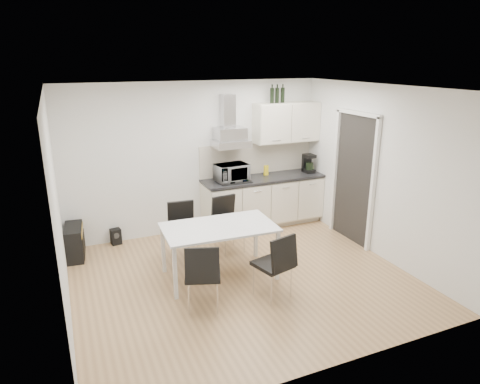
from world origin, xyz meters
The scene contains 15 objects.
ground centered at (0.00, 0.00, 0.00)m, with size 4.50×4.50×0.00m, color tan.
wall_back centered at (0.00, 2.00, 1.30)m, with size 4.50×0.10×2.60m, color silver.
wall_front centered at (0.00, -2.00, 1.30)m, with size 4.50×0.10×2.60m, color silver.
wall_left centered at (-2.25, 0.00, 1.30)m, with size 0.10×4.00×2.60m, color silver.
wall_right centered at (2.25, 0.00, 1.30)m, with size 0.10×4.00×2.60m, color silver.
ceiling centered at (0.00, 0.00, 2.60)m, with size 4.50×4.50×0.00m, color white.
doorway centered at (2.21, 0.55, 1.05)m, with size 0.08×1.04×2.10m, color white.
kitchenette centered at (1.19, 1.73, 0.83)m, with size 2.22×0.64×2.52m.
dining_table centered at (-0.26, 0.21, 0.68)m, with size 1.56×0.94×0.75m.
chair_far_left centered at (-0.57, 0.92, 0.44)m, with size 0.44×0.50×0.88m, color black, non-canonical shape.
chair_far_right centered at (0.17, 0.91, 0.44)m, with size 0.44×0.50×0.88m, color black, non-canonical shape.
chair_near_left centered at (-0.73, -0.46, 0.44)m, with size 0.44×0.50×0.88m, color black, non-canonical shape.
chair_near_right centered at (0.17, -0.56, 0.44)m, with size 0.44×0.50×0.88m, color black, non-canonical shape.
guitar_amp centered at (-2.10, 1.64, 0.25)m, with size 0.32×0.63×0.51m.
floor_speaker centered at (-1.46, 1.90, 0.13)m, with size 0.16×0.14×0.27m, color black.
Camera 1 is at (-2.15, -4.90, 2.95)m, focal length 32.00 mm.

